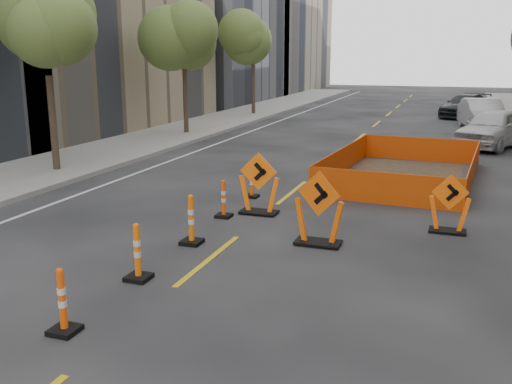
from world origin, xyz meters
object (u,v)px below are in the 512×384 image
at_px(chevron_sign_center, 319,208).
at_px(parked_car_far, 465,106).
at_px(channelizer_5, 191,219).
at_px(chevron_sign_right, 450,204).
at_px(channelizer_6, 224,199).
at_px(parked_car_mid, 482,114).
at_px(chevron_sign_left, 259,183).
at_px(channelizer_7, 252,182).
at_px(parked_car_near, 493,128).
at_px(channelizer_3, 62,301).
at_px(channelizer_4, 137,252).

relative_size(chevron_sign_center, parked_car_far, 0.32).
height_order(channelizer_5, chevron_sign_right, chevron_sign_right).
bearing_deg(channelizer_6, parked_car_mid, 71.97).
distance_m(parked_car_mid, parked_car_far, 6.43).
height_order(chevron_sign_left, parked_car_far, chevron_sign_left).
bearing_deg(channelizer_7, parked_car_near, 60.26).
bearing_deg(chevron_sign_left, channelizer_6, -142.25).
relative_size(channelizer_3, parked_car_far, 0.20).
height_order(channelizer_3, chevron_sign_left, chevron_sign_left).
distance_m(channelizer_7, parked_car_near, 13.88).
xyz_separation_m(chevron_sign_center, parked_car_mid, (3.85, 21.49, 0.01)).
height_order(chevron_sign_left, chevron_sign_right, chevron_sign_left).
height_order(chevron_sign_right, parked_car_mid, parked_car_mid).
bearing_deg(chevron_sign_right, channelizer_6, 172.92).
height_order(chevron_sign_left, chevron_sign_center, chevron_sign_center).
bearing_deg(parked_car_mid, parked_car_near, -97.94).
relative_size(channelizer_6, chevron_sign_left, 0.60).
distance_m(channelizer_5, parked_car_far, 29.27).
xyz_separation_m(channelizer_6, parked_car_near, (6.86, 14.19, 0.36)).
height_order(channelizer_4, channelizer_7, channelizer_4).
bearing_deg(channelizer_7, chevron_sign_center, -51.14).
distance_m(channelizer_4, parked_car_near, 19.68).
relative_size(chevron_sign_left, parked_car_near, 0.32).
xyz_separation_m(channelizer_4, parked_car_far, (5.64, 30.87, 0.19)).
xyz_separation_m(channelizer_3, channelizer_7, (-0.17, 8.57, -0.05)).
bearing_deg(channelizer_7, chevron_sign_left, -64.00).
xyz_separation_m(channelizer_6, chevron_sign_center, (2.73, -1.28, 0.33)).
bearing_deg(parked_car_mid, channelizer_3, -114.18).
xyz_separation_m(channelizer_4, parked_car_mid, (6.47, 24.50, 0.29)).
bearing_deg(chevron_sign_center, channelizer_3, -101.03).
height_order(channelizer_4, channelizer_5, channelizer_5).
height_order(channelizer_6, chevron_sign_right, chevron_sign_right).
height_order(parked_car_near, parked_car_far, parked_car_near).
bearing_deg(channelizer_3, chevron_sign_center, 63.34).
distance_m(chevron_sign_right, parked_car_near, 13.72).
relative_size(channelizer_7, parked_car_near, 0.19).
bearing_deg(chevron_sign_center, chevron_sign_right, 50.77).
height_order(channelizer_6, parked_car_mid, parked_car_mid).
height_order(channelizer_3, channelizer_7, channelizer_3).
distance_m(channelizer_5, chevron_sign_right, 5.85).
xyz_separation_m(channelizer_3, parked_car_mid, (6.44, 26.64, 0.32)).
distance_m(chevron_sign_left, parked_car_near, 14.92).
xyz_separation_m(channelizer_7, chevron_sign_left, (0.75, -1.55, 0.34)).
distance_m(chevron_sign_right, parked_car_mid, 19.69).
bearing_deg(chevron_sign_right, parked_car_near, 70.56).
xyz_separation_m(channelizer_6, channelizer_7, (-0.03, 2.14, -0.02)).
relative_size(channelizer_3, chevron_sign_center, 0.63).
bearing_deg(chevron_sign_left, parked_car_near, 64.12).
bearing_deg(channelizer_3, channelizer_6, 91.26).
distance_m(channelizer_6, channelizer_7, 2.14).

